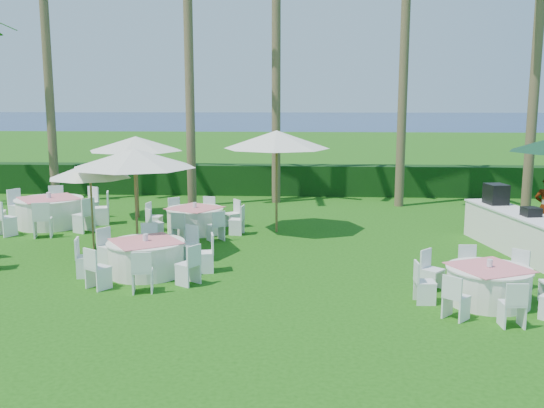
{
  "coord_description": "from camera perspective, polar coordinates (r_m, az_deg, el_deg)",
  "views": [
    {
      "loc": [
        2.73,
        -12.21,
        3.8
      ],
      "look_at": [
        1.87,
        2.21,
        1.3
      ],
      "focal_mm": 40.0,
      "sensor_mm": 36.0,
      "label": 1
    }
  ],
  "objects": [
    {
      "name": "umbrella_b",
      "position": [
        14.99,
        -12.83,
        4.23
      ],
      "size": [
        2.99,
        2.99,
        2.64
      ],
      "color": "brown",
      "rests_on": "ground"
    },
    {
      "name": "palm_d",
      "position": [
        22.08,
        12.29,
        12.39
      ],
      "size": [
        4.41,
        4.03,
        8.84
      ],
      "color": "brown",
      "rests_on": "ground"
    },
    {
      "name": "umbrella_c",
      "position": [
        19.95,
        -12.7,
        5.57
      ],
      "size": [
        3.01,
        3.01,
        2.64
      ],
      "color": "brown",
      "rests_on": "ground"
    },
    {
      "name": "banquet_table_c",
      "position": [
        12.19,
        19.7,
        -7.13
      ],
      "size": [
        2.77,
        2.77,
        0.85
      ],
      "color": "white",
      "rests_on": "ground"
    },
    {
      "name": "umbrella_d",
      "position": [
        17.23,
        0.44,
        6.09
      ],
      "size": [
        3.01,
        3.01,
        2.94
      ],
      "color": "brown",
      "rests_on": "ground"
    },
    {
      "name": "umbrella_a",
      "position": [
        15.97,
        -16.76,
        3.04
      ],
      "size": [
        2.08,
        2.08,
        2.23
      ],
      "color": "brown",
      "rests_on": "ground"
    },
    {
      "name": "palm_a",
      "position": [
        23.98,
        -20.55,
        15.1
      ],
      "size": [
        4.4,
        4.13,
        11.56
      ],
      "color": "brown",
      "rests_on": "ground"
    },
    {
      "name": "palm_c",
      "position": [
        22.44,
        0.4,
        14.96
      ],
      "size": [
        4.24,
        4.37,
        10.68
      ],
      "color": "brown",
      "rests_on": "ground"
    },
    {
      "name": "palm_b",
      "position": [
        21.77,
        -7.84,
        14.02
      ],
      "size": [
        4.31,
        4.33,
        9.92
      ],
      "color": "brown",
      "rests_on": "ground"
    },
    {
      "name": "palm_e",
      "position": [
        21.4,
        23.64,
        12.66
      ],
      "size": [
        4.11,
        4.4,
        9.4
      ],
      "color": "brown",
      "rests_on": "ground"
    },
    {
      "name": "banquet_table_b",
      "position": [
        13.62,
        -11.76,
        -4.88
      ],
      "size": [
        2.97,
        2.97,
        0.9
      ],
      "color": "white",
      "rests_on": "ground"
    },
    {
      "name": "banquet_table_d",
      "position": [
        19.49,
        -20.19,
        -0.66
      ],
      "size": [
        3.46,
        3.46,
        1.04
      ],
      "color": "white",
      "rests_on": "ground"
    },
    {
      "name": "hedge",
      "position": [
        24.58,
        -3.02,
        2.32
      ],
      "size": [
        34.0,
        1.0,
        1.2
      ],
      "primitive_type": "cube",
      "color": "black",
      "rests_on": "ground"
    },
    {
      "name": "banquet_table_e",
      "position": [
        17.61,
        -7.26,
        -1.46
      ],
      "size": [
        2.89,
        2.89,
        0.88
      ],
      "color": "white",
      "rests_on": "ground"
    },
    {
      "name": "ground",
      "position": [
        13.08,
        -8.87,
        -7.2
      ],
      "size": [
        120.0,
        120.0,
        0.0
      ],
      "primitive_type": "plane",
      "color": "#1A4E0D",
      "rests_on": "ground"
    },
    {
      "name": "buffet_table",
      "position": [
        16.38,
        22.21,
        -2.38
      ],
      "size": [
        1.74,
        4.5,
        1.56
      ],
      "color": "white",
      "rests_on": "ground"
    },
    {
      "name": "ocean",
      "position": [
        114.31,
        2.03,
        7.91
      ],
      "size": [
        260.0,
        260.0,
        0.0
      ],
      "primitive_type": "plane",
      "color": "#061544",
      "rests_on": "ground"
    }
  ]
}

